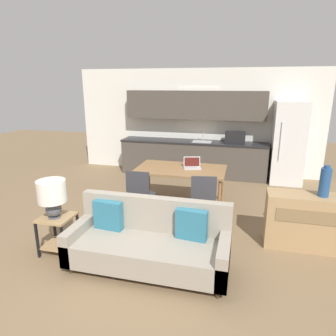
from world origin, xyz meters
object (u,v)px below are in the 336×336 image
Objects in this scene: couch at (150,242)px; laptop at (192,165)px; dining_table at (181,171)px; table_lamp at (52,195)px; vase at (325,182)px; refrigerator at (288,143)px; dining_chair_near_left at (140,193)px; side_table at (58,228)px; credenza at (308,221)px; dining_chair_near_right at (203,199)px.

laptop reaches higher than couch.
table_lamp is (-1.33, -2.10, 0.18)m from dining_table.
vase is (3.58, 1.06, 0.13)m from table_lamp.
dining_chair_near_left is (-2.68, -2.89, -0.46)m from refrigerator.
side_table is 1.03× the size of table_lamp.
refrigerator is 1.65× the size of credenza.
couch is 4.57× the size of vase.
refrigerator reaches higher than credenza.
dining_chair_near_right is (1.87, 1.24, 0.15)m from side_table.
couch is 1.46m from table_lamp.
dining_table is 1.43× the size of credenza.
refrigerator is 1.15× the size of dining_table.
credenza is 2.61× the size of vase.
dining_chair_near_left is (-2.63, 0.22, 0.11)m from credenza.
dining_table is at bearing 153.63° from credenza.
side_table is 1.23× the size of vase.
dining_chair_near_right is (1.09, 0.00, 0.00)m from dining_chair_near_left.
side_table is at bearing -164.02° from vase.
table_lamp is at bearing -129.85° from refrigerator.
dining_table is at bearing -167.38° from laptop.
vase reaches higher than side_table.
refrigerator is at bearing 50.15° from table_lamp.
refrigerator reaches higher than dining_chair_near_left.
refrigerator is 3.63× the size of table_lamp.
couch is at bearing -89.24° from dining_table.
table_lamp is 3.62m from credenza.
table_lamp is at bearing -162.87° from credenza.
vase is (2.22, 1.01, 0.68)m from couch.
credenza is 2.64m from dining_chair_near_left.
side_table is at bearing -163.41° from credenza.
refrigerator is 5.43m from table_lamp.
refrigerator is 4.32× the size of vase.
table_lamp reaches higher than couch.
side_table is (-3.47, -4.13, -0.60)m from refrigerator.
dining_chair_near_left is (-2.78, 0.21, -0.50)m from vase.
table_lamp is 1.42× the size of laptop.
table_lamp is at bearing 56.75° from dining_chair_near_left.
vase is (3.57, 1.02, 0.65)m from side_table.
side_table is at bearing 25.06° from dining_chair_near_right.
laptop reaches higher than credenza.
dining_table is 2.08m from couch.
laptop is (0.20, 0.11, 0.11)m from dining_table.
vase is at bearing -44.75° from laptop.
couch is 3.73× the size of side_table.
vase is 2.84m from dining_chair_near_left.
table_lamp is 0.57× the size of dining_chair_near_left.
vase is at bearing 174.19° from dining_chair_near_left.
side_table is 1.47m from dining_chair_near_left.
refrigerator reaches higher than laptop.
couch is at bearing 58.56° from dining_chair_near_right.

